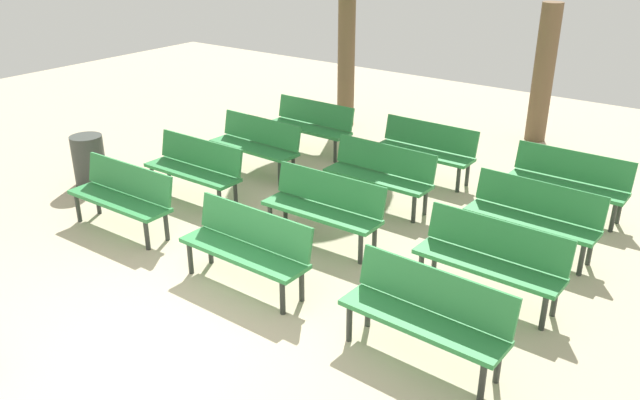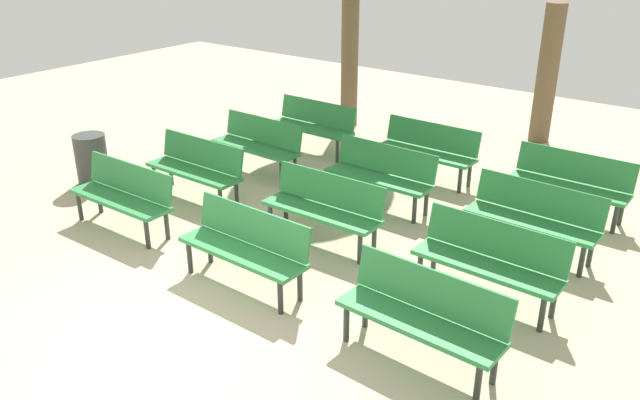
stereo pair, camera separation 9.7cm
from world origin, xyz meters
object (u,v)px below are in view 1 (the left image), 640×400
Objects in this scene: bench_r0_c0 at (123,194)px; bench_r0_c1 at (247,244)px; bench_r1_c1 at (324,205)px; bench_r1_c2 at (491,256)px; bench_r2_c1 at (380,172)px; bench_r1_c0 at (195,166)px; bench_r0_c2 at (426,311)px; bench_r2_c0 at (256,142)px; trash_bin at (89,160)px; bench_r2_c2 at (534,214)px; tree_0 at (543,74)px; bench_r3_c2 at (568,179)px; bench_r3_c1 at (426,147)px; bench_r3_c0 at (311,123)px.

bench_r0_c1 is at bearing -2.98° from bench_r0_c0.
bench_r1_c1 and bench_r1_c2 have the same top height.
bench_r2_c1 is (-2.27, 1.43, 0.00)m from bench_r1_c2.
bench_r1_c2 is at bearing -0.49° from bench_r1_c0.
bench_r0_c0 is 0.99× the size of bench_r0_c2.
bench_r0_c2 is at bearing -50.97° from bench_r2_c1.
bench_r2_c0 and bench_r2_c1 have the same top height.
bench_r1_c1 is 2.06× the size of trash_bin.
bench_r2_c1 is (0.02, 2.77, 0.00)m from bench_r0_c1.
trash_bin is (-4.06, -0.59, -0.11)m from bench_r1_c1.
bench_r0_c0 and bench_r2_c2 have the same top height.
bench_r1_c1 is at bearing 8.29° from trash_bin.
tree_0 is 7.95m from trash_bin.
bench_r1_c0 is at bearing -148.80° from bench_r3_c2.
bench_r1_c1 is 2.69m from bench_r2_c0.
bench_r0_c2 is 1.01× the size of bench_r3_c1.
bench_r1_c2 is (2.23, -0.03, 0.00)m from bench_r1_c1.
bench_r2_c1 is at bearing -90.25° from bench_r3_c1.
bench_r1_c2 is (2.29, 1.34, 0.00)m from bench_r0_c1.
bench_r1_c0 is 1.00× the size of bench_r3_c2.
trash_bin is (-4.01, 0.78, -0.11)m from bench_r0_c1.
tree_0 is at bearing 52.46° from trash_bin.
bench_r2_c2 is 4.68m from bench_r3_c0.
bench_r2_c2 is (0.05, 2.69, 0.00)m from bench_r0_c2.
bench_r0_c0 and bench_r1_c0 have the same top height.
tree_0 is at bearing 84.09° from bench_r0_c1.
bench_r0_c2 and bench_r3_c1 have the same top height.
bench_r1_c2 reaches higher than trash_bin.
bench_r3_c2 is 0.64× the size of tree_0.
bench_r1_c1 is at bearing 149.61° from bench_r0_c2.
bench_r3_c2 is at bearing 49.95° from bench_r1_c1.
bench_r0_c0 is 1.00× the size of bench_r2_c0.
bench_r3_c0 is at bearing 129.11° from bench_r1_c1.
bench_r2_c0 is 2.30m from bench_r2_c1.
bench_r0_c2 is 1.00× the size of bench_r1_c2.
bench_r1_c0 is 2.05× the size of trash_bin.
tree_0 reaches higher than bench_r0_c0.
bench_r1_c1 is 1.00× the size of bench_r2_c1.
bench_r1_c2 is at bearing -1.61° from bench_r1_c1.
bench_r1_c2 is 1.34m from bench_r2_c2.
bench_r0_c0 and bench_r3_c0 have the same top height.
bench_r3_c2 is 2.06× the size of trash_bin.
trash_bin is (-6.28, -3.30, -0.11)m from bench_r3_c2.
bench_r0_c0 is 4.74m from bench_r1_c2.
trash_bin is at bearing -139.99° from bench_r3_c1.
bench_r1_c0 is (0.01, 1.28, 0.00)m from bench_r0_c0.
bench_r1_c0 is 4.56m from bench_r1_c2.
bench_r1_c0 is 1.00× the size of bench_r3_c0.
tree_0 is (-1.42, 7.05, 0.74)m from bench_r0_c2.
bench_r3_c2 is (2.25, 1.31, 0.00)m from bench_r2_c1.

